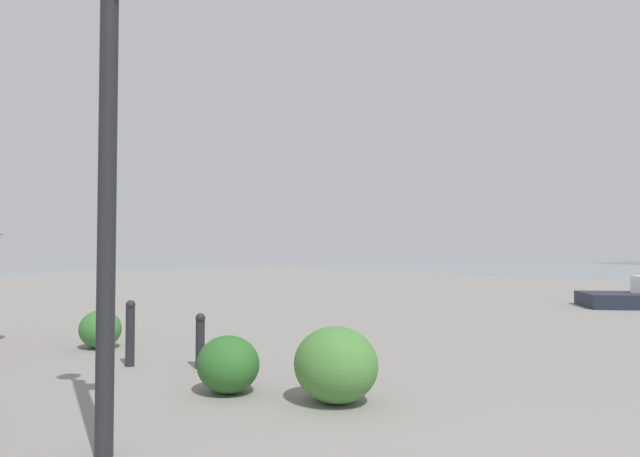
# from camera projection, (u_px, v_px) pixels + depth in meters

# --- Properties ---
(lamppost) EXTENTS (0.98, 0.28, 4.33)m
(lamppost) POSITION_uv_depth(u_px,v_px,m) (108.00, 89.00, 4.37)
(lamppost) COLOR #232328
(lamppost) RESTS_ON ground
(bollard_near) EXTENTS (0.13, 0.13, 0.73)m
(bollard_near) POSITION_uv_depth(u_px,v_px,m) (200.00, 339.00, 7.42)
(bollard_near) COLOR #232328
(bollard_near) RESTS_ON ground
(bollard_mid) EXTENTS (0.13, 0.13, 0.89)m
(bollard_mid) POSITION_uv_depth(u_px,v_px,m) (130.00, 332.00, 7.55)
(bollard_mid) COLOR #232328
(bollard_mid) RESTS_ON ground
(shrub_low) EXTENTS (0.74, 0.67, 0.63)m
(shrub_low) POSITION_uv_depth(u_px,v_px,m) (228.00, 364.00, 6.16)
(shrub_low) COLOR #2D6628
(shrub_low) RESTS_ON ground
(shrub_round) EXTENTS (0.71, 0.64, 0.60)m
(shrub_round) POSITION_uv_depth(u_px,v_px,m) (100.00, 329.00, 8.90)
(shrub_round) COLOR #387533
(shrub_round) RESTS_ON ground
(shrub_wide) EXTENTS (0.92, 0.83, 0.78)m
(shrub_wide) POSITION_uv_depth(u_px,v_px,m) (336.00, 365.00, 5.78)
(shrub_wide) COLOR #477F38
(shrub_wide) RESTS_ON ground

